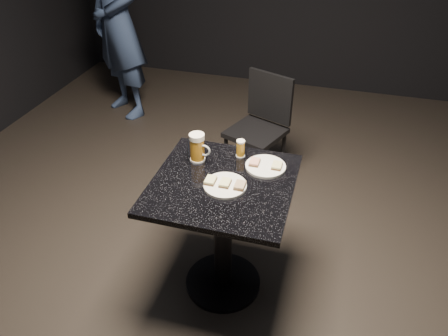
# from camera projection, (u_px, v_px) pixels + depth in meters

# --- Properties ---
(floor) EXTENTS (6.00, 6.00, 0.00)m
(floor) POSITION_uv_depth(u_px,v_px,m) (223.00, 283.00, 2.60)
(floor) COLOR black
(floor) RESTS_ON ground
(plate_large) EXTENTS (0.21, 0.21, 0.01)m
(plate_large) POSITION_uv_depth(u_px,v_px,m) (225.00, 186.00, 2.13)
(plate_large) COLOR white
(plate_large) RESTS_ON table
(plate_small) EXTENTS (0.21, 0.21, 0.01)m
(plate_small) POSITION_uv_depth(u_px,v_px,m) (266.00, 166.00, 2.27)
(plate_small) COLOR white
(plate_small) RESTS_ON table
(patron) EXTENTS (0.78, 0.71, 1.78)m
(patron) POSITION_uv_depth(u_px,v_px,m) (117.00, 22.00, 3.92)
(patron) COLOR navy
(patron) RESTS_ON floor
(table) EXTENTS (0.70, 0.70, 0.75)m
(table) POSITION_uv_depth(u_px,v_px,m) (223.00, 218.00, 2.31)
(table) COLOR black
(table) RESTS_ON floor
(beer_mug) EXTENTS (0.12, 0.08, 0.16)m
(beer_mug) POSITION_uv_depth(u_px,v_px,m) (198.00, 147.00, 2.29)
(beer_mug) COLOR silver
(beer_mug) RESTS_ON table
(beer_tumbler) EXTENTS (0.05, 0.05, 0.10)m
(beer_tumbler) POSITION_uv_depth(u_px,v_px,m) (241.00, 149.00, 2.33)
(beer_tumbler) COLOR silver
(beer_tumbler) RESTS_ON table
(chair) EXTENTS (0.47, 0.47, 0.85)m
(chair) POSITION_uv_depth(u_px,v_px,m) (261.00, 124.00, 3.18)
(chair) COLOR black
(chair) RESTS_ON floor
(canapes_on_plate_large) EXTENTS (0.20, 0.07, 0.02)m
(canapes_on_plate_large) POSITION_uv_depth(u_px,v_px,m) (225.00, 183.00, 2.12)
(canapes_on_plate_large) COLOR #4C3521
(canapes_on_plate_large) RESTS_ON plate_large
(canapes_on_plate_small) EXTENTS (0.17, 0.07, 0.02)m
(canapes_on_plate_small) POSITION_uv_depth(u_px,v_px,m) (266.00, 164.00, 2.26)
(canapes_on_plate_small) COLOR #4C3521
(canapes_on_plate_small) RESTS_ON plate_small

